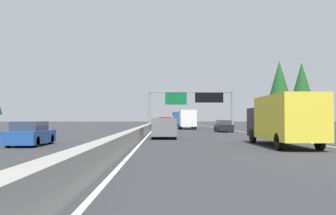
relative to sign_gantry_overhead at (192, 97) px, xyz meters
name	(u,v)px	position (x,y,z in m)	size (l,w,h in m)	color
ground_plane	(152,129)	(5.12, 6.04, -4.79)	(320.00, 320.00, 0.00)	#2D2D30
median_barrier	(154,124)	(25.12, 6.34, -4.34)	(180.00, 0.56, 0.90)	gray
shoulder_stripe_right	(215,127)	(15.12, -5.48, -4.78)	(160.00, 0.16, 0.01)	silver
shoulder_stripe_median	(155,127)	(15.12, 5.79, -4.78)	(160.00, 0.16, 0.01)	silver
sign_gantry_overhead	(192,97)	(0.00, 0.00, 0.00)	(0.50, 12.68, 6.02)	gray
box_truck_distant_a	(283,119)	(-33.91, -2.76, -3.18)	(8.50, 2.40, 2.95)	gold
minivan_far_center	(164,127)	(-24.65, 4.22, -3.84)	(5.00, 1.95, 1.69)	slate
sedan_far_left	(224,126)	(-9.43, -3.17, -4.11)	(4.40, 1.80, 1.47)	black
bus_far_right	(178,118)	(31.80, 0.73, -3.07)	(11.50, 2.55, 3.10)	#1E4793
sedan_near_right	(164,122)	(48.05, 3.99, -4.11)	(4.40, 1.80, 1.47)	slate
sedan_distant_b	(162,124)	(17.08, 4.47, -4.11)	(4.40, 1.80, 1.47)	maroon
pickup_mid_right	(165,124)	(-1.80, 4.00, -3.87)	(5.60, 2.00, 1.86)	maroon
box_truck_mid_left	(187,119)	(3.46, 0.53, -3.18)	(8.50, 2.40, 2.95)	white
oncoming_near	(31,134)	(-32.99, 12.34, -4.11)	(4.40, 1.80, 1.47)	#1E4793
conifer_right_near	(279,89)	(-9.20, -10.20, 0.58)	(3.90, 3.90, 8.85)	#4C3823
conifer_right_mid	(302,89)	(1.71, -17.03, 1.45)	(4.52, 4.52, 10.27)	#4C3823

